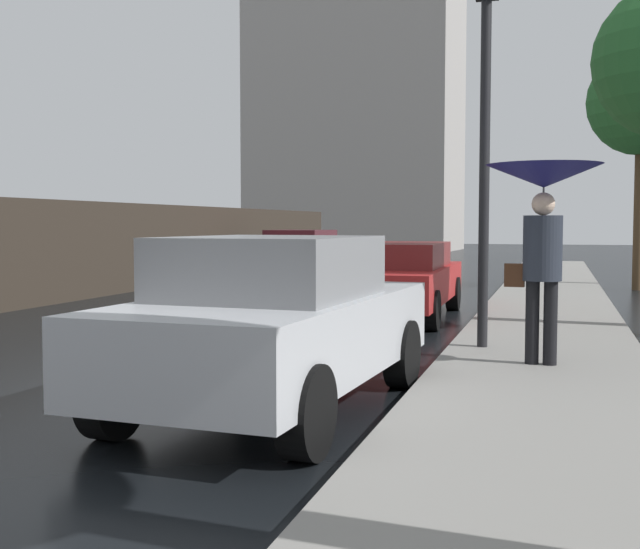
# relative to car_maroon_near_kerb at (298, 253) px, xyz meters

# --- Properties ---
(car_maroon_near_kerb) EXTENTS (2.15, 4.02, 1.39)m
(car_maroon_near_kerb) POSITION_rel_car_maroon_near_kerb_xyz_m (0.00, 0.00, 0.00)
(car_maroon_near_kerb) COLOR maroon
(car_maroon_near_kerb) RESTS_ON ground
(car_silver_mid_road) EXTENTS (1.97, 3.98, 1.48)m
(car_silver_mid_road) POSITION_rel_car_maroon_near_kerb_xyz_m (4.97, -15.95, 0.03)
(car_silver_mid_road) COLOR #B2B5BA
(car_silver_mid_road) RESTS_ON ground
(car_red_far_ahead) EXTENTS (1.81, 4.48, 1.26)m
(car_red_far_ahead) POSITION_rel_car_maroon_near_kerb_xyz_m (4.69, -9.06, -0.05)
(car_red_far_ahead) COLOR maroon
(car_red_far_ahead) RESTS_ON ground
(pedestrian_with_umbrella_near) EXTENTS (1.17, 1.17, 2.05)m
(pedestrian_with_umbrella_near) POSITION_rel_car_maroon_near_kerb_xyz_m (7.10, -13.80, 1.06)
(pedestrian_with_umbrella_near) COLOR black
(pedestrian_with_umbrella_near) RESTS_ON sidewalk_strip
(traffic_light) EXTENTS (0.26, 0.39, 4.77)m
(traffic_light) POSITION_rel_car_maroon_near_kerb_xyz_m (6.42, -12.79, 2.68)
(traffic_light) COLOR black
(traffic_light) RESTS_ON sidewalk_strip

